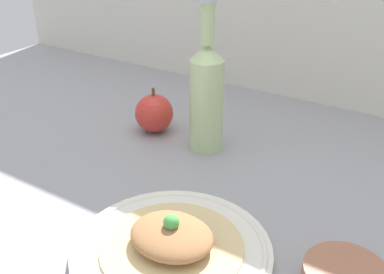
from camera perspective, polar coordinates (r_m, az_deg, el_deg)
The scene contains 5 objects.
ground_plane at distance 75.87cm, azimuth -3.74°, elevation -8.77°, with size 180.00×110.00×4.00cm, color gray.
plate at distance 63.15cm, azimuth -2.55°, elevation -14.16°, with size 27.43×27.43×1.56cm.
plated_food at distance 61.82cm, azimuth -2.59°, elevation -12.75°, with size 19.62×19.62×5.37cm.
cider_bottle at distance 84.37cm, azimuth 1.86°, elevation 5.54°, with size 6.48×6.48×29.11cm.
apple at distance 94.13cm, azimuth -4.83°, elevation 3.03°, with size 8.07×8.07×9.61cm.
Camera 1 is at (36.80, -49.08, 42.64)cm, focal length 42.00 mm.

